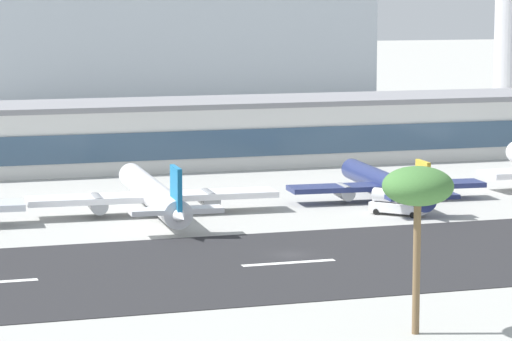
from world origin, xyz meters
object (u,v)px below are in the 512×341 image
Objects in this scene: distant_hotel_block at (140,23)px; airliner_gold_tail_gate_2 at (389,185)px; terminal_building at (185,133)px; palm_tree_1 at (418,189)px; airliner_blue_tail_gate_1 at (154,195)px; control_tower at (510,9)px; service_fuel_truck_0 at (398,202)px.

airliner_gold_tail_gate_2 is (-1.37, -189.64, -21.80)m from distant_hotel_block.
distant_hotel_block reaches higher than airliner_gold_tail_gate_2.
distant_hotel_block is (21.24, 136.48, 18.22)m from terminal_building.
distant_hotel_block is 190.89m from airliner_gold_tail_gate_2.
palm_tree_1 reaches higher than airliner_gold_tail_gate_2.
terminal_building is 1.35× the size of distant_hotel_block.
airliner_blue_tail_gate_1 reaches higher than airliner_gold_tail_gate_2.
control_tower is at bearing -33.69° from airliner_gold_tail_gate_2.
service_fuel_truck_0 is at bearing 167.11° from airliner_gold_tail_gate_2.
palm_tree_1 is (9.09, -73.63, 11.26)m from airliner_blue_tail_gate_1.
airliner_gold_tail_gate_2 is at bearing 68.54° from palm_tree_1.
palm_tree_1 is at bearing -64.87° from service_fuel_truck_0.
service_fuel_truck_0 is at bearing 67.69° from palm_tree_1.
palm_tree_1 is at bearing -96.64° from distant_hotel_block.
terminal_building is 3.78× the size of control_tower.
service_fuel_truck_0 is at bearing -104.28° from airliner_blue_tail_gate_1.
airliner_blue_tail_gate_1 is 5.72× the size of service_fuel_truck_0.
palm_tree_1 is (-100.70, -167.43, -14.97)m from control_tower.
service_fuel_truck_0 is (-4.96, -201.54, -22.49)m from distant_hotel_block.
distant_hotel_block is 3.01× the size of airliner_blue_tail_gate_1.
airliner_gold_tail_gate_2 is at bearing -69.50° from terminal_building.
airliner_gold_tail_gate_2 is 5.09× the size of service_fuel_truck_0.
terminal_building is 4.06× the size of airliner_blue_tail_gate_1.
control_tower reaches higher than distant_hotel_block.
distant_hotel_block is 266.46m from palm_tree_1.
control_tower is 119.82m from airliner_gold_tail_gate_2.
distant_hotel_block is 196.15m from airliner_blue_tail_gate_1.
airliner_gold_tail_gate_2 reaches higher than service_fuel_truck_0.
control_tower reaches higher than terminal_building.
airliner_gold_tail_gate_2 is 81.25m from palm_tree_1.
palm_tree_1 is at bearing 162.44° from airliner_gold_tail_gate_2.
terminal_building is 139.32m from distant_hotel_block.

